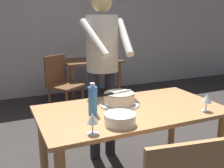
{
  "coord_description": "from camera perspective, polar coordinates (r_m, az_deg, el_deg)",
  "views": [
    {
      "loc": [
        -0.98,
        -1.8,
        1.48
      ],
      "look_at": [
        -0.05,
        0.27,
        0.9
      ],
      "focal_mm": 42.22,
      "sensor_mm": 36.0,
      "label": 1
    }
  ],
  "objects": [
    {
      "name": "back_wall",
      "position": [
        5.19,
        -13.53,
        12.51
      ],
      "size": [
        10.0,
        0.12,
        2.7
      ],
      "primitive_type": "cube",
      "color": "silver",
      "rests_on": "ground_plane"
    },
    {
      "name": "plate_stack",
      "position": [
        1.84,
        1.75,
        -7.61
      ],
      "size": [
        0.22,
        0.22,
        0.08
      ],
      "color": "white",
      "rests_on": "main_dining_table"
    },
    {
      "name": "wine_glass_far",
      "position": [
        1.69,
        -4.26,
        -7.52
      ],
      "size": [
        0.08,
        0.08,
        0.14
      ],
      "color": "silver",
      "rests_on": "main_dining_table"
    },
    {
      "name": "main_dining_table",
      "position": [
        2.22,
        4.14,
        -8.22
      ],
      "size": [
        1.5,
        0.82,
        0.75
      ],
      "color": "tan",
      "rests_on": "ground_plane"
    },
    {
      "name": "water_bottle",
      "position": [
        2.01,
        -4.19,
        -3.54
      ],
      "size": [
        0.07,
        0.07,
        0.25
      ],
      "color": "#387AC6",
      "rests_on": "main_dining_table"
    },
    {
      "name": "background_chair_0",
      "position": [
        4.21,
        -10.78,
        0.51
      ],
      "size": [
        0.61,
        0.61,
        0.9
      ],
      "color": "brown",
      "rests_on": "ground_plane"
    },
    {
      "name": "cake_knife",
      "position": [
        2.18,
        0.07,
        -2.03
      ],
      "size": [
        0.27,
        0.07,
        0.02
      ],
      "color": "silver",
      "rests_on": "cake_on_platter"
    },
    {
      "name": "cake_on_platter",
      "position": [
        2.24,
        1.57,
        -3.32
      ],
      "size": [
        0.34,
        0.34,
        0.11
      ],
      "color": "silver",
      "rests_on": "main_dining_table"
    },
    {
      "name": "person_cutting_cake",
      "position": [
        2.64,
        -2.12,
        5.51
      ],
      "size": [
        0.47,
        0.56,
        1.72
      ],
      "color": "#2D2D38",
      "rests_on": "ground_plane"
    },
    {
      "name": "background_table",
      "position": [
        4.75,
        -4.55,
        3.33
      ],
      "size": [
        1.0,
        0.7,
        0.74
      ],
      "color": "brown",
      "rests_on": "ground_plane"
    },
    {
      "name": "wine_glass_near",
      "position": [
        2.21,
        19.84,
        -3.04
      ],
      "size": [
        0.08,
        0.08,
        0.14
      ],
      "color": "silver",
      "rests_on": "main_dining_table"
    }
  ]
}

